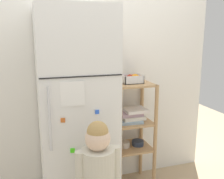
# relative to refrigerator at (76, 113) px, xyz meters

# --- Properties ---
(kitchen_wall_back) EXTENTS (2.51, 0.03, 2.26)m
(kitchen_wall_back) POSITION_rel_refrigerator_xyz_m (0.25, 0.36, 0.25)
(kitchen_wall_back) COLOR silver
(kitchen_wall_back) RESTS_ON ground
(refrigerator) EXTENTS (0.61, 0.69, 1.76)m
(refrigerator) POSITION_rel_refrigerator_xyz_m (0.00, 0.00, 0.00)
(refrigerator) COLOR white
(refrigerator) RESTS_ON ground
(child_standing) EXTENTS (0.32, 0.23, 0.98)m
(child_standing) POSITION_rel_refrigerator_xyz_m (0.05, -0.54, -0.29)
(child_standing) COLOR brown
(child_standing) RESTS_ON ground
(pantry_shelf_unit) EXTENTS (0.40, 0.36, 1.08)m
(pantry_shelf_unit) POSITION_rel_refrigerator_xyz_m (0.58, 0.15, -0.21)
(pantry_shelf_unit) COLOR tan
(pantry_shelf_unit) RESTS_ON ground
(fruit_bin) EXTENTS (0.19, 0.16, 0.09)m
(fruit_bin) POSITION_rel_refrigerator_xyz_m (0.58, 0.16, 0.24)
(fruit_bin) COLOR white
(fruit_bin) RESTS_ON pantry_shelf_unit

